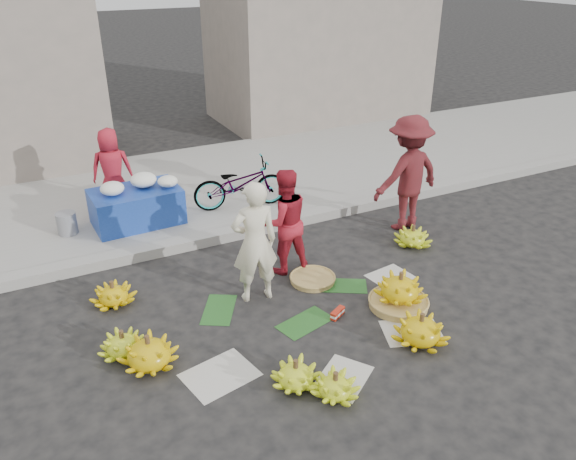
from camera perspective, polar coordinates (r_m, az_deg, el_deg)
name	(u,v)px	position (r m, az deg, el deg)	size (l,w,h in m)	color
ground	(304,312)	(6.79, 1.68, -8.30)	(80.00, 80.00, 0.00)	black
curb	(235,232)	(8.48, -5.37, -0.25)	(40.00, 0.25, 0.15)	gray
sidewalk	(192,187)	(10.30, -9.74, 4.37)	(40.00, 4.00, 0.12)	gray
building_right	(319,14)	(14.56, 3.17, 21.03)	(5.00, 3.00, 5.00)	gray
newspaper_scatter	(339,349)	(6.23, 5.24, -11.99)	(3.20, 1.80, 0.00)	beige
banana_leaves	(289,305)	(6.89, 0.15, -7.64)	(2.00, 1.00, 0.00)	#1A4E1A
banana_bunch_0	(149,353)	(6.07, -13.94, -12.02)	(0.68, 0.68, 0.39)	#DCBA0B
banana_bunch_1	(335,387)	(5.61, 4.81, -15.58)	(0.51, 0.51, 0.29)	#9EBF1B
banana_bunch_2	(296,375)	(5.69, 0.79, -14.53)	(0.65, 0.65, 0.32)	#9EBF1B
banana_bunch_3	(421,330)	(6.38, 13.32, -9.84)	(0.66, 0.66, 0.38)	#DCBA0B
banana_bunch_4	(400,292)	(6.89, 11.26, -6.19)	(0.81, 0.81, 0.48)	olive
banana_bunch_5	(413,237)	(8.37, 12.54, -0.69)	(0.56, 0.56, 0.32)	#9EBF1B
banana_bunch_6	(123,345)	(6.31, -16.43, -11.11)	(0.57, 0.57, 0.31)	#9EBF1B
banana_bunch_7	(113,294)	(7.18, -17.34, -6.25)	(0.49, 0.49, 0.32)	#DCBA0B
basket_spare	(313,279)	(7.35, 2.51, -5.00)	(0.57, 0.57, 0.07)	olive
incense_stack	(338,313)	(6.70, 5.06, -8.40)	(0.22, 0.07, 0.09)	#B12312
vendor_cream	(255,242)	(6.67, -3.41, -1.27)	(0.56, 0.37, 1.54)	#ECE5C7
vendor_red	(284,221)	(7.29, -0.42, 0.88)	(0.70, 0.54, 1.44)	red
man_striped	(408,174)	(8.60, 12.08, 5.59)	(1.15, 0.66, 1.78)	maroon
flower_table	(137,204)	(8.82, -15.10, 2.58)	(1.33, 0.87, 0.76)	navy
grey_bucket	(67,223)	(8.86, -21.55, 0.64)	(0.29, 0.29, 0.33)	gray
flower_vendor	(112,169)	(9.37, -17.45, 5.94)	(0.64, 0.42, 1.31)	red
bicycle	(240,184)	(9.07, -4.89, 4.69)	(1.52, 0.53, 0.80)	gray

